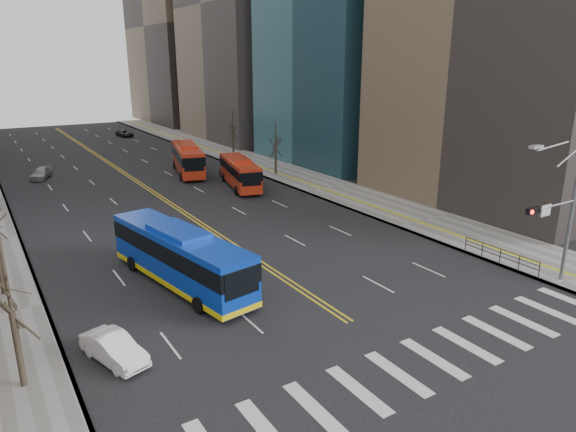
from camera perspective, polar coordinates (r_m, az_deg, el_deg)
The scene contains 14 objects.
ground at distance 26.14m, azimuth 14.06°, elevation -15.84°, with size 220.00×220.00×0.00m, color black.
sidewalk_right at distance 70.13m, azimuth -2.41°, elevation 5.53°, with size 7.00×130.00×0.15m, color gray.
crosswalk at distance 26.14m, azimuth 14.06°, elevation -15.83°, with size 26.70×4.00×0.01m.
centerline at distance 73.03m, azimuth -18.49°, elevation 5.07°, with size 0.55×100.00×0.01m.
signal_mast at distance 35.74m, azimuth 27.89°, elevation 0.21°, with size 5.37×0.37×9.39m.
pedestrian_railing at distance 39.37m, azimuth 22.52°, elevation -3.86°, with size 0.06×6.06×1.02m.
street_trees at distance 51.01m, azimuth -21.14°, elevation 5.57°, with size 35.20×47.20×7.60m.
blue_bus at distance 33.57m, azimuth -11.91°, elevation -4.29°, with size 5.03×13.40×3.79m.
red_bus_near at distance 58.68m, azimuth -5.39°, elevation 5.02°, with size 4.88×10.90×3.38m.
red_bus_far at distance 66.89m, azimuth -11.10°, elevation 6.43°, with size 5.60×12.25×3.76m.
car_white at distance 26.76m, azimuth -18.78°, elevation -13.76°, with size 1.43×4.10×1.35m, color white.
car_dark_mid at distance 63.27m, azimuth -6.50°, elevation 4.77°, with size 1.67×4.14×1.41m, color black.
car_silver at distance 69.80m, azimuth -25.75°, elevation 4.26°, with size 1.76×4.32×1.26m, color gray.
car_dark_far at distance 103.18m, azimuth -17.69°, elevation 8.74°, with size 2.06×4.46×1.24m, color black.
Camera 1 is at (-16.46, -14.78, 13.94)m, focal length 32.00 mm.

